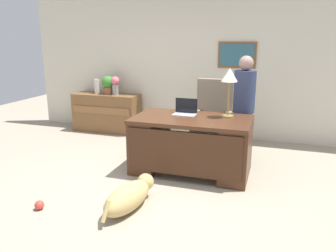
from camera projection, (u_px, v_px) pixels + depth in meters
ground_plane at (152, 188)px, 4.22m from camera, size 12.00×12.00×0.00m
back_wall at (200, 65)px, 6.26m from camera, size 7.00×0.16×2.70m
desk at (191, 144)px, 4.62m from camera, size 1.61×0.92×0.79m
credenza at (107, 112)px, 6.75m from camera, size 1.34×0.50×0.76m
armchair at (213, 120)px, 5.52m from camera, size 0.60×0.59×1.19m
person_standing at (243, 109)px, 4.96m from camera, size 0.32×0.32×1.60m
dog_lying at (129, 196)px, 3.67m from camera, size 0.43×0.91×0.30m
laptop at (185, 111)px, 4.73m from camera, size 0.32×0.22×0.22m
desk_lamp at (229, 78)px, 4.45m from camera, size 0.22×0.22×0.67m
vase_with_flowers at (115, 84)px, 6.53m from camera, size 0.17×0.17×0.36m
vase_empty at (97, 86)px, 6.67m from camera, size 0.10×0.10×0.29m
potted_plant at (108, 84)px, 6.58m from camera, size 0.24×0.24×0.36m
dog_toy_ball at (39, 205)px, 3.68m from camera, size 0.10×0.10×0.10m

